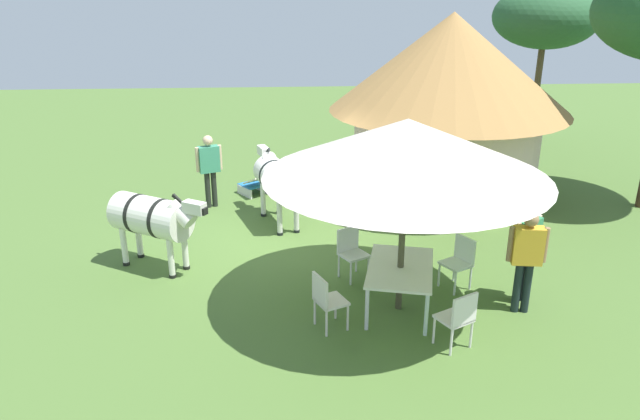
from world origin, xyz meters
TOP-DOWN VIEW (x-y plane):
  - ground_plane at (0.00, 0.00)m, footprint 36.00×36.00m
  - thatched_hut at (-2.33, 3.76)m, footprint 5.46×5.46m
  - shade_umbrella at (2.86, 1.77)m, footprint 4.27×4.27m
  - patio_dining_table at (2.86, 1.77)m, footprint 1.76×1.34m
  - patio_chair_west_end at (2.21, 2.92)m, footprint 0.59×0.58m
  - patio_chair_near_hut at (1.71, 1.12)m, footprint 0.58×0.59m
  - patio_chair_near_lawn at (3.40, 0.57)m, footprint 0.57×0.56m
  - patio_chair_east_end at (4.03, 2.39)m, footprint 0.58×0.59m
  - guest_beside_umbrella at (2.76, 3.79)m, footprint 0.43×0.53m
  - guest_behind_table at (3.07, 3.68)m, footprint 0.27×0.60m
  - standing_watcher at (-1.95, -1.71)m, footprint 0.36×0.57m
  - striped_lounge_chair at (-2.72, -0.75)m, footprint 0.98×0.91m
  - zebra_nearest_camera at (1.15, -2.36)m, footprint 1.36×1.89m
  - zebra_by_umbrella at (-0.86, -0.16)m, footprint 2.11×1.11m
  - acacia_tree_behind_hut at (-6.75, 7.70)m, footprint 3.07×3.07m

SIDE VIEW (x-z plane):
  - ground_plane at x=0.00m, z-range 0.00..0.00m
  - striped_lounge_chair at x=-2.72m, z-range -0.04..0.54m
  - patio_chair_west_end at x=2.21m, z-range 0.07..0.97m
  - patio_chair_near_hut at x=1.71m, z-range 0.07..0.97m
  - patio_chair_near_lawn at x=3.40m, z-range 0.07..0.97m
  - patio_chair_east_end at x=4.03m, z-range 0.07..0.97m
  - patio_dining_table at x=2.86m, z-range 0.30..1.04m
  - zebra_nearest_camera at x=1.15m, z-range 0.23..1.75m
  - zebra_by_umbrella at x=-0.86m, z-range 0.23..1.77m
  - standing_watcher at x=-1.95m, z-range 0.17..1.86m
  - guest_behind_table at x=3.07m, z-range 0.17..1.87m
  - guest_beside_umbrella at x=2.76m, z-range 0.17..1.88m
  - thatched_hut at x=-2.33m, z-range 0.26..4.53m
  - shade_umbrella at x=2.86m, z-range 1.11..4.20m
  - acacia_tree_behind_hut at x=-6.75m, z-range 1.46..6.26m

